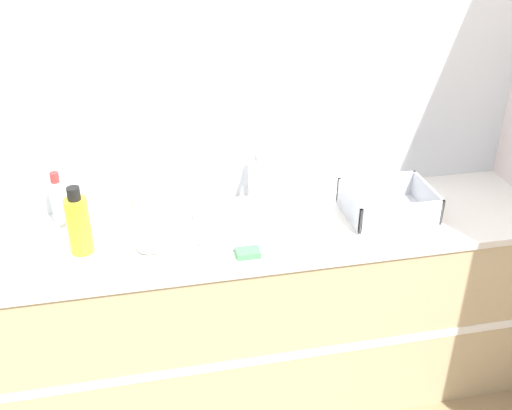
# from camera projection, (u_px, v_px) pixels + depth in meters

# --- Properties ---
(wall_back) EXTENTS (4.93, 0.06, 2.60)m
(wall_back) POSITION_uv_depth(u_px,v_px,m) (232.00, 104.00, 2.48)
(wall_back) COLOR silver
(wall_back) RESTS_ON ground_plane
(counter_cabinet) EXTENTS (2.55, 0.58, 0.88)m
(counter_cabinet) POSITION_uv_depth(u_px,v_px,m) (247.00, 313.00, 2.64)
(counter_cabinet) COLOR tan
(counter_cabinet) RESTS_ON ground_plane
(sink) EXTENTS (0.57, 0.38, 0.25)m
(sink) POSITION_uv_depth(u_px,v_px,m) (265.00, 218.00, 2.46)
(sink) COLOR silver
(sink) RESTS_ON counter_cabinet
(paper_towel_roll) EXTENTS (0.11, 0.11, 0.25)m
(paper_towel_roll) POSITION_uv_depth(u_px,v_px,m) (148.00, 220.00, 2.23)
(paper_towel_roll) COLOR #4C4C51
(paper_towel_roll) RESTS_ON counter_cabinet
(dish_rack) EXTENTS (0.35, 0.28, 0.12)m
(dish_rack) POSITION_uv_depth(u_px,v_px,m) (388.00, 206.00, 2.50)
(dish_rack) COLOR #B7BABF
(dish_rack) RESTS_ON counter_cabinet
(bottle_yellow) EXTENTS (0.09, 0.09, 0.27)m
(bottle_yellow) POSITION_uv_depth(u_px,v_px,m) (79.00, 224.00, 2.22)
(bottle_yellow) COLOR yellow
(bottle_yellow) RESTS_ON counter_cabinet
(bottle_white_spray) EXTENTS (0.06, 0.06, 0.23)m
(bottle_white_spray) POSITION_uv_depth(u_px,v_px,m) (59.00, 201.00, 2.41)
(bottle_white_spray) COLOR white
(bottle_white_spray) RESTS_ON counter_cabinet
(sponge) EXTENTS (0.09, 0.06, 0.02)m
(sponge) POSITION_uv_depth(u_px,v_px,m) (248.00, 253.00, 2.24)
(sponge) COLOR #4CB259
(sponge) RESTS_ON counter_cabinet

